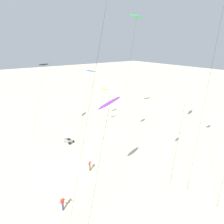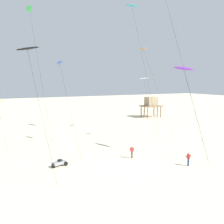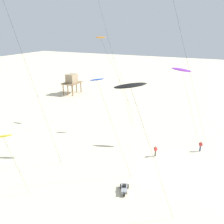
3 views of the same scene
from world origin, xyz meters
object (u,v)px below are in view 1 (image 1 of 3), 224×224
(kite_green, at_px, (136,17))
(kite_white, at_px, (185,102))
(kite_flyer_nearest, at_px, (90,165))
(kite_black, at_px, (44,65))
(kite_blue, at_px, (90,73))
(kite_flyer_middle, at_px, (63,203))
(kite_yellow, at_px, (105,90))
(kite_purple, at_px, (109,104))
(beach_buggy, at_px, (68,140))

(kite_green, height_order, kite_white, kite_green)
(kite_white, bearing_deg, kite_flyer_nearest, -131.01)
(kite_black, distance_m, kite_blue, 7.94)
(kite_green, distance_m, kite_flyer_nearest, 28.25)
(kite_green, bearing_deg, kite_flyer_middle, -58.00)
(kite_yellow, height_order, kite_blue, kite_blue)
(kite_black, height_order, kite_flyer_middle, kite_black)
(kite_white, xyz_separation_m, kite_flyer_middle, (-3.40, -14.92, -9.52))
(kite_white, bearing_deg, kite_blue, -166.64)
(kite_black, bearing_deg, kite_purple, -2.54)
(kite_black, height_order, kite_blue, kite_black)
(kite_purple, bearing_deg, beach_buggy, 170.79)
(kite_flyer_middle, bearing_deg, kite_green, 122.00)
(kite_blue, bearing_deg, kite_black, -131.08)
(kite_green, height_order, kite_blue, kite_green)
(kite_flyer_middle, relative_size, beach_buggy, 0.79)
(kite_black, relative_size, kite_yellow, 1.82)
(kite_yellow, distance_m, kite_white, 23.69)
(kite_yellow, distance_m, kite_flyer_nearest, 21.02)
(kite_flyer_middle, xyz_separation_m, beach_buggy, (-14.06, 7.03, -0.46))
(kite_green, xyz_separation_m, kite_flyer_nearest, (9.59, -16.52, -20.82))
(kite_flyer_nearest, height_order, kite_flyer_middle, same)
(kite_purple, relative_size, kite_blue, 0.96)
(kite_purple, relative_size, kite_flyer_middle, 7.47)
(kite_yellow, distance_m, kite_flyer_middle, 28.03)
(kite_green, distance_m, kite_flyer_middle, 33.67)
(kite_blue, xyz_separation_m, beach_buggy, (-1.59, -4.12, -12.00))
(kite_black, distance_m, kite_purple, 20.38)
(kite_white, bearing_deg, kite_flyer_middle, -102.83)
(kite_green, distance_m, kite_black, 19.38)
(kite_purple, bearing_deg, kite_flyer_middle, -121.54)
(kite_yellow, height_order, kite_flyer_nearest, kite_yellow)
(kite_black, distance_m, kite_white, 23.38)
(kite_blue, bearing_deg, kite_flyer_nearest, -33.02)
(kite_purple, height_order, kite_blue, kite_blue)
(kite_white, distance_m, kite_flyer_nearest, 15.26)
(kite_white, xyz_separation_m, kite_blue, (-15.87, -3.77, 2.01))
(kite_purple, bearing_deg, kite_blue, 155.72)
(kite_purple, height_order, kite_white, kite_purple)
(kite_white, bearing_deg, kite_purple, -94.01)
(kite_green, relative_size, kite_white, 2.06)
(kite_green, distance_m, kite_white, 22.08)
(kite_yellow, xyz_separation_m, kite_flyer_nearest, (15.30, -12.98, -6.27))
(beach_buggy, bearing_deg, kite_flyer_middle, -26.58)
(kite_green, xyz_separation_m, kite_blue, (1.55, -11.29, -9.29))
(kite_purple, bearing_deg, kite_black, 177.46)
(beach_buggy, bearing_deg, kite_black, -153.18)
(kite_purple, distance_m, kite_white, 10.72)
(kite_white, distance_m, beach_buggy, 21.60)
(kite_yellow, relative_size, kite_blue, 0.59)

